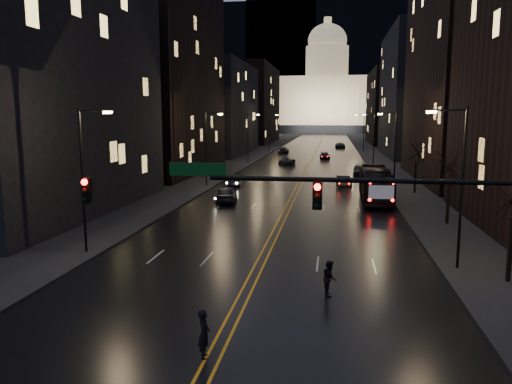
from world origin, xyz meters
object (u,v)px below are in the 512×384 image
at_px(traffic_signal, 384,211).
at_px(oncoming_car_a, 227,194).
at_px(oncoming_car_b, 235,181).
at_px(receding_car_a, 344,182).
at_px(bus, 376,184).
at_px(pedestrian_a, 204,334).
at_px(pedestrian_b, 330,278).

xyz_separation_m(traffic_signal, oncoming_car_a, (-12.21, 29.72, -4.28)).
bearing_deg(oncoming_car_b, receding_car_a, -179.84).
relative_size(traffic_signal, bus, 1.44).
bearing_deg(bus, traffic_signal, -93.18).
relative_size(traffic_signal, receding_car_a, 4.07).
height_order(oncoming_car_a, oncoming_car_b, oncoming_car_a).
bearing_deg(oncoming_car_a, oncoming_car_b, -90.76).
xyz_separation_m(traffic_signal, pedestrian_a, (-6.23, -2.00, -4.21)).
relative_size(traffic_signal, oncoming_car_a, 3.57).
bearing_deg(pedestrian_a, pedestrian_b, -43.62).
bearing_deg(pedestrian_b, oncoming_car_b, 11.95).
distance_m(traffic_signal, receding_car_a, 42.18).
bearing_deg(pedestrian_a, traffic_signal, -84.10).
height_order(bus, oncoming_car_b, bus).
bearing_deg(pedestrian_b, pedestrian_a, 142.20).
distance_m(bus, pedestrian_a, 35.80).
xyz_separation_m(bus, receding_car_a, (-2.95, 9.22, -0.98)).
relative_size(traffic_signal, pedestrian_b, 10.18).
distance_m(oncoming_car_a, pedestrian_a, 32.28).
relative_size(oncoming_car_b, pedestrian_a, 2.42).
height_order(bus, receding_car_a, bus).
bearing_deg(bus, receding_car_a, 108.87).
height_order(traffic_signal, receding_car_a, traffic_signal).
relative_size(oncoming_car_a, pedestrian_b, 2.85).
height_order(oncoming_car_b, pedestrian_a, pedestrian_a).
xyz_separation_m(bus, pedestrian_b, (-4.35, -27.72, -0.83)).
relative_size(bus, oncoming_car_a, 2.48).
xyz_separation_m(bus, pedestrian_a, (-8.69, -34.72, -0.78)).
relative_size(bus, oncoming_car_b, 2.79).
bearing_deg(oncoming_car_b, bus, 148.17).
distance_m(traffic_signal, oncoming_car_b, 43.14).
bearing_deg(oncoming_car_a, bus, -175.89).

